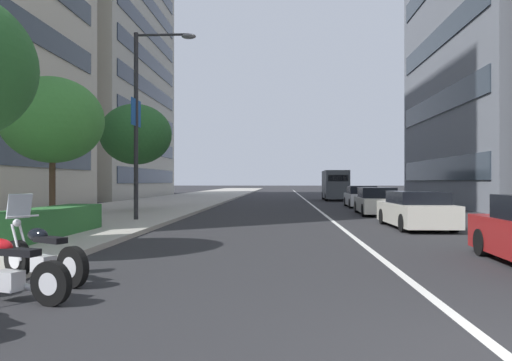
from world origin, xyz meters
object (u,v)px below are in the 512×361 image
object	(u,v)px
car_far_down_avenue	(416,210)
car_following_behind	(377,202)
motorcycle_second_in_row	(42,256)
street_tree_by_lamp_post	(52,120)
street_tree_mid_sidewalk	(136,135)
delivery_van_ahead	(335,185)
street_lamp_with_banners	(145,106)
motorcycle_by_sign_pole	(6,271)
car_lead_in_lane	(361,197)

from	to	relation	value
car_far_down_avenue	car_following_behind	size ratio (longest dim) A/B	0.98
motorcycle_second_in_row	car_far_down_avenue	xyz separation A→B (m)	(10.05, -8.94, 0.20)
street_tree_by_lamp_post	street_tree_mid_sidewalk	xyz separation A→B (m)	(8.32, -0.52, 0.29)
street_tree_by_lamp_post	delivery_van_ahead	bearing A→B (deg)	-25.56
street_lamp_with_banners	motorcycle_by_sign_pole	bearing A→B (deg)	-172.65
motorcycle_second_in_row	car_lead_in_lane	xyz separation A→B (m)	(24.64, -9.30, 0.23)
car_lead_in_lane	motorcycle_by_sign_pole	bearing A→B (deg)	162.27
motorcycle_by_sign_pole	motorcycle_second_in_row	bearing A→B (deg)	-68.16
car_far_down_avenue	street_tree_by_lamp_post	xyz separation A→B (m)	(-1.00, 13.15, 3.26)
car_far_down_avenue	delivery_van_ahead	distance (m)	26.35
car_far_down_avenue	street_lamp_with_banners	size ratio (longest dim) A/B	0.61
motorcycle_by_sign_pole	street_tree_mid_sidewalk	world-z (taller)	street_tree_mid_sidewalk
street_lamp_with_banners	car_following_behind	bearing A→B (deg)	-61.32
delivery_van_ahead	street_lamp_with_banners	world-z (taller)	street_lamp_with_banners
motorcycle_second_in_row	street_tree_by_lamp_post	xyz separation A→B (m)	(9.04, 4.20, 3.47)
car_lead_in_lane	street_tree_by_lamp_post	bearing A→B (deg)	140.88
motorcycle_by_sign_pole	street_tree_mid_sidewalk	bearing A→B (deg)	-61.95
motorcycle_by_sign_pole	car_following_behind	distance (m)	20.65
delivery_van_ahead	street_tree_mid_sidewalk	bearing A→B (deg)	147.53
motorcycle_second_in_row	street_tree_mid_sidewalk	distance (m)	18.14
motorcycle_second_in_row	motorcycle_by_sign_pole	bearing A→B (deg)	124.63
motorcycle_by_sign_pole	car_far_down_avenue	size ratio (longest dim) A/B	0.45
delivery_van_ahead	street_tree_by_lamp_post	world-z (taller)	street_tree_by_lamp_post
car_lead_in_lane	car_far_down_avenue	bearing A→B (deg)	-179.65
motorcycle_second_in_row	street_lamp_with_banners	world-z (taller)	street_lamp_with_banners
car_far_down_avenue	car_following_behind	distance (m)	7.33
car_following_behind	street_tree_mid_sidewalk	distance (m)	13.12
motorcycle_by_sign_pole	street_tree_by_lamp_post	world-z (taller)	street_tree_by_lamp_post
street_tree_mid_sidewalk	car_far_down_avenue	bearing A→B (deg)	-120.09
car_following_behind	street_lamp_with_banners	xyz separation A→B (m)	(-5.74, 10.50, 4.15)
motorcycle_second_in_row	street_tree_by_lamp_post	size ratio (longest dim) A/B	0.37
motorcycle_by_sign_pole	street_tree_by_lamp_post	distance (m)	11.73
street_tree_by_lamp_post	car_far_down_avenue	bearing A→B (deg)	-85.63
car_following_behind	street_tree_by_lamp_post	xyz separation A→B (m)	(-8.34, 13.15, 3.26)
motorcycle_second_in_row	street_tree_mid_sidewalk	size ratio (longest dim) A/B	0.35
motorcycle_by_sign_pole	motorcycle_second_in_row	world-z (taller)	motorcycle_second_in_row
car_following_behind	street_tree_mid_sidewalk	bearing A→B (deg)	92.43
motorcycle_by_sign_pole	street_lamp_with_banners	world-z (taller)	street_lamp_with_banners
motorcycle_by_sign_pole	street_tree_by_lamp_post	bearing A→B (deg)	-50.77
motorcycle_second_in_row	street_tree_mid_sidewalk	xyz separation A→B (m)	(17.36, 3.68, 3.75)
street_tree_mid_sidewalk	street_lamp_with_banners	bearing A→B (deg)	-159.54
motorcycle_second_in_row	delivery_van_ahead	xyz separation A→B (m)	(36.39, -8.88, 0.98)
delivery_van_ahead	street_lamp_with_banners	size ratio (longest dim) A/B	0.74
delivery_van_ahead	car_following_behind	bearing A→B (deg)	-178.81
motorcycle_by_sign_pole	delivery_van_ahead	world-z (taller)	delivery_van_ahead
motorcycle_second_in_row	delivery_van_ahead	world-z (taller)	delivery_van_ahead
car_far_down_avenue	car_lead_in_lane	world-z (taller)	car_lead_in_lane
street_tree_mid_sidewalk	car_lead_in_lane	bearing A→B (deg)	-60.74
car_following_behind	delivery_van_ahead	size ratio (longest dim) A/B	0.84
street_lamp_with_banners	delivery_van_ahead	bearing A→B (deg)	-22.84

